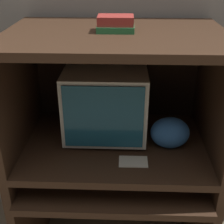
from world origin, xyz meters
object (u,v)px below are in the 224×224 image
Objects in this scene: keyboard at (100,177)px; book_stack at (116,24)px; crt_monitor at (106,100)px; mouse at (152,179)px; snack_bag at (170,133)px.

book_stack is (0.07, 0.14, 0.72)m from keyboard.
crt_monitor is 0.46m from mouse.
crt_monitor is 6.77× the size of mouse.
crt_monitor is at bearing 123.33° from book_stack.
snack_bag is at bearing -20.93° from crt_monitor.
keyboard is at bearing -95.40° from crt_monitor.
mouse is at bearing -37.49° from book_stack.
crt_monitor is at bearing 159.07° from snack_bag.
book_stack is (-0.27, 0.04, 0.51)m from snack_bag.
keyboard is 0.74m from book_stack.
book_stack is at bearing 170.80° from snack_bag.
crt_monitor is 0.36m from snack_bag.
crt_monitor is 0.39m from keyboard.
snack_bag is (0.34, 0.10, 0.21)m from keyboard.
crt_monitor is 2.12× the size of snack_bag.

